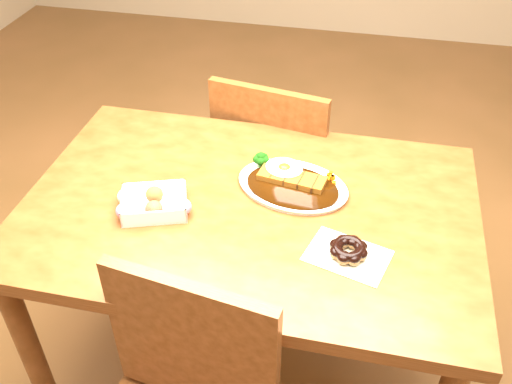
% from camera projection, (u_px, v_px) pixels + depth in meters
% --- Properties ---
extents(ground, '(6.00, 6.00, 0.00)m').
position_uv_depth(ground, '(251.00, 369.00, 1.98)').
color(ground, brown).
rests_on(ground, ground).
extents(table, '(1.20, 0.80, 0.75)m').
position_uv_depth(table, '(249.00, 231.00, 1.58)').
color(table, '#542B10').
rests_on(table, ground).
extents(chair_far, '(0.49, 0.49, 0.87)m').
position_uv_depth(chair_far, '(279.00, 169.00, 2.10)').
color(chair_far, '#542B10').
rests_on(chair_far, ground).
extents(katsu_curry_plate, '(0.34, 0.28, 0.06)m').
position_uv_depth(katsu_curry_plate, '(291.00, 182.00, 1.56)').
color(katsu_curry_plate, white).
rests_on(katsu_curry_plate, table).
extents(donut_box, '(0.21, 0.18, 0.05)m').
position_uv_depth(donut_box, '(152.00, 203.00, 1.48)').
color(donut_box, white).
rests_on(donut_box, table).
extents(pon_de_ring, '(0.22, 0.18, 0.04)m').
position_uv_depth(pon_de_ring, '(348.00, 250.00, 1.35)').
color(pon_de_ring, silver).
rests_on(pon_de_ring, table).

